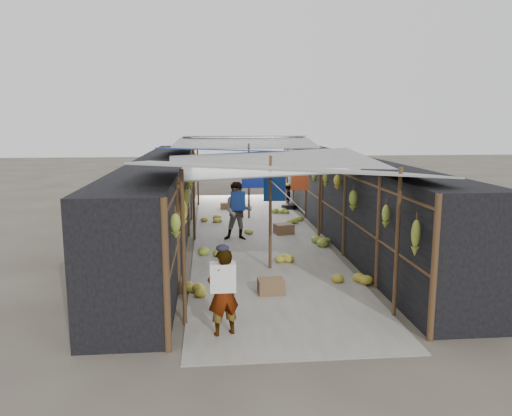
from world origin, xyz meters
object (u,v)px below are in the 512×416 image
object	(u,v)px
crate_near	(271,287)
vendor_seated	(288,196)
vendor_elderly	(223,293)
shopper_blue	(238,211)
black_basin	(289,207)

from	to	relation	value
crate_near	vendor_seated	bearing A→B (deg)	77.14
vendor_elderly	shopper_blue	world-z (taller)	shopper_blue
black_basin	vendor_elderly	size ratio (longest dim) A/B	0.42
crate_near	shopper_blue	size ratio (longest dim) A/B	0.30
vendor_seated	crate_near	bearing A→B (deg)	2.86
shopper_blue	vendor_seated	size ratio (longest dim) A/B	1.89
crate_near	black_basin	bearing A→B (deg)	76.77
crate_near	vendor_elderly	distance (m)	2.14
vendor_elderly	shopper_blue	size ratio (longest dim) A/B	0.85
black_basin	shopper_blue	xyz separation A→B (m)	(-2.26, -4.92, 0.75)
shopper_blue	black_basin	bearing A→B (deg)	71.18
crate_near	vendor_elderly	xyz separation A→B (m)	(-0.98, -1.82, 0.56)
vendor_seated	vendor_elderly	bearing A→B (deg)	-0.11
black_basin	vendor_elderly	xyz separation A→B (m)	(-2.87, -11.32, 0.62)
shopper_blue	vendor_seated	xyz separation A→B (m)	(2.26, 5.25, -0.39)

